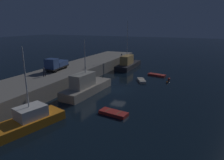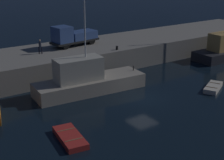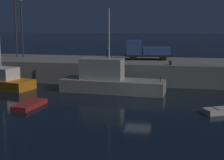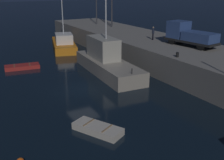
{
  "view_description": "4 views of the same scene",
  "coord_description": "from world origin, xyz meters",
  "px_view_note": "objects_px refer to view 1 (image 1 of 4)",
  "views": [
    {
      "loc": [
        -31.83,
        -13.01,
        11.41
      ],
      "look_at": [
        2.67,
        2.39,
        1.01
      ],
      "focal_mm": 32.45,
      "sensor_mm": 36.0,
      "label": 1
    },
    {
      "loc": [
        -19.22,
        -23.15,
        12.38
      ],
      "look_at": [
        -1.14,
        3.59,
        1.04
      ],
      "focal_mm": 54.25,
      "sensor_mm": 36.0,
      "label": 2
    },
    {
      "loc": [
        3.23,
        -30.84,
        7.83
      ],
      "look_at": [
        -2.97,
        2.47,
        1.68
      ],
      "focal_mm": 53.76,
      "sensor_mm": 36.0,
      "label": 3
    },
    {
      "loc": [
        21.27,
        -8.94,
        8.82
      ],
      "look_at": [
        1.25,
        2.37,
        0.9
      ],
      "focal_mm": 43.6,
      "sensor_mm": 36.0,
      "label": 4
    }
  ],
  "objects_px": {
    "fishing_boat_blue": "(86,86)",
    "dinghy_orange_near": "(142,80)",
    "fishing_boat_white": "(25,121)",
    "mooring_buoy_near": "(169,79)",
    "fishing_trawler_red": "(128,64)",
    "dockworker": "(44,71)",
    "bollard_central": "(85,68)",
    "rowboat_white_mid": "(157,75)",
    "mooring_buoy_mid": "(167,82)",
    "dinghy_red_small": "(114,113)",
    "utility_truck": "(56,64)",
    "bollard_west": "(122,55)"
  },
  "relations": [
    {
      "from": "fishing_boat_blue",
      "to": "rowboat_white_mid",
      "type": "relative_size",
      "value": 2.77
    },
    {
      "from": "rowboat_white_mid",
      "to": "mooring_buoy_mid",
      "type": "distance_m",
      "value": 5.98
    },
    {
      "from": "fishing_boat_blue",
      "to": "fishing_boat_white",
      "type": "relative_size",
      "value": 1.15
    },
    {
      "from": "dinghy_orange_near",
      "to": "mooring_buoy_near",
      "type": "bearing_deg",
      "value": -55.96
    },
    {
      "from": "fishing_boat_blue",
      "to": "utility_truck",
      "type": "relative_size",
      "value": 1.83
    },
    {
      "from": "mooring_buoy_near",
      "to": "dinghy_red_small",
      "type": "bearing_deg",
      "value": 169.06
    },
    {
      "from": "fishing_boat_white",
      "to": "mooring_buoy_mid",
      "type": "relative_size",
      "value": 24.34
    },
    {
      "from": "mooring_buoy_near",
      "to": "dockworker",
      "type": "height_order",
      "value": "dockworker"
    },
    {
      "from": "fishing_trawler_red",
      "to": "mooring_buoy_mid",
      "type": "distance_m",
      "value": 16.13
    },
    {
      "from": "fishing_boat_white",
      "to": "dockworker",
      "type": "bearing_deg",
      "value": 32.46
    },
    {
      "from": "rowboat_white_mid",
      "to": "dinghy_orange_near",
      "type": "bearing_deg",
      "value": 163.04
    },
    {
      "from": "bollard_west",
      "to": "fishing_boat_blue",
      "type": "bearing_deg",
      "value": -171.28
    },
    {
      "from": "dinghy_orange_near",
      "to": "rowboat_white_mid",
      "type": "distance_m",
      "value": 6.43
    },
    {
      "from": "fishing_boat_white",
      "to": "dinghy_orange_near",
      "type": "distance_m",
      "value": 25.23
    },
    {
      "from": "fishing_trawler_red",
      "to": "dockworker",
      "type": "bearing_deg",
      "value": 164.27
    },
    {
      "from": "fishing_boat_white",
      "to": "mooring_buoy_near",
      "type": "relative_size",
      "value": 18.72
    },
    {
      "from": "fishing_boat_blue",
      "to": "dockworker",
      "type": "relative_size",
      "value": 7.13
    },
    {
      "from": "fishing_boat_white",
      "to": "mooring_buoy_mid",
      "type": "height_order",
      "value": "fishing_boat_white"
    },
    {
      "from": "mooring_buoy_mid",
      "to": "dockworker",
      "type": "distance_m",
      "value": 23.72
    },
    {
      "from": "fishing_boat_blue",
      "to": "dinghy_orange_near",
      "type": "xyz_separation_m",
      "value": [
        11.05,
        -6.6,
        -1.03
      ]
    },
    {
      "from": "utility_truck",
      "to": "bollard_west",
      "type": "height_order",
      "value": "utility_truck"
    },
    {
      "from": "mooring_buoy_near",
      "to": "dockworker",
      "type": "distance_m",
      "value": 25.11
    },
    {
      "from": "fishing_trawler_red",
      "to": "dockworker",
      "type": "relative_size",
      "value": 7.59
    },
    {
      "from": "fishing_boat_white",
      "to": "dinghy_orange_near",
      "type": "xyz_separation_m",
      "value": [
        24.35,
        -6.59,
        -0.62
      ]
    },
    {
      "from": "rowboat_white_mid",
      "to": "utility_truck",
      "type": "distance_m",
      "value": 22.48
    },
    {
      "from": "dinghy_red_small",
      "to": "dockworker",
      "type": "xyz_separation_m",
      "value": [
        4.23,
        15.09,
        3.3
      ]
    },
    {
      "from": "dinghy_orange_near",
      "to": "rowboat_white_mid",
      "type": "xyz_separation_m",
      "value": [
        6.15,
        -1.87,
        -0.03
      ]
    },
    {
      "from": "dinghy_orange_near",
      "to": "dockworker",
      "type": "height_order",
      "value": "dockworker"
    },
    {
      "from": "bollard_west",
      "to": "bollard_central",
      "type": "height_order",
      "value": "bollard_west"
    },
    {
      "from": "fishing_boat_white",
      "to": "dinghy_orange_near",
      "type": "relative_size",
      "value": 2.86
    },
    {
      "from": "fishing_boat_white",
      "to": "dockworker",
      "type": "distance_m",
      "value": 14.06
    },
    {
      "from": "mooring_buoy_mid",
      "to": "fishing_boat_white",
      "type": "bearing_deg",
      "value": 155.43
    },
    {
      "from": "bollard_west",
      "to": "fishing_boat_white",
      "type": "bearing_deg",
      "value": -174.1
    },
    {
      "from": "fishing_boat_blue",
      "to": "rowboat_white_mid",
      "type": "height_order",
      "value": "fishing_boat_blue"
    },
    {
      "from": "fishing_boat_blue",
      "to": "dinghy_orange_near",
      "type": "distance_m",
      "value": 12.92
    },
    {
      "from": "dinghy_orange_near",
      "to": "bollard_central",
      "type": "bearing_deg",
      "value": 113.4
    },
    {
      "from": "fishing_trawler_red",
      "to": "utility_truck",
      "type": "bearing_deg",
      "value": 157.5
    },
    {
      "from": "dinghy_orange_near",
      "to": "bollard_west",
      "type": "distance_m",
      "value": 19.55
    },
    {
      "from": "utility_truck",
      "to": "dockworker",
      "type": "relative_size",
      "value": 3.9
    },
    {
      "from": "dinghy_red_small",
      "to": "utility_truck",
      "type": "distance_m",
      "value": 18.99
    },
    {
      "from": "dinghy_orange_near",
      "to": "dinghy_red_small",
      "type": "height_order",
      "value": "dinghy_orange_near"
    },
    {
      "from": "fishing_boat_blue",
      "to": "dockworker",
      "type": "distance_m",
      "value": 7.91
    },
    {
      "from": "fishing_boat_blue",
      "to": "bollard_central",
      "type": "xyz_separation_m",
      "value": [
        6.45,
        4.02,
        1.57
      ]
    },
    {
      "from": "fishing_boat_white",
      "to": "mooring_buoy_near",
      "type": "xyz_separation_m",
      "value": [
        27.73,
        -11.6,
        -0.58
      ]
    },
    {
      "from": "fishing_boat_white",
      "to": "bollard_central",
      "type": "bearing_deg",
      "value": 11.55
    },
    {
      "from": "rowboat_white_mid",
      "to": "mooring_buoy_mid",
      "type": "height_order",
      "value": "rowboat_white_mid"
    },
    {
      "from": "fishing_trawler_red",
      "to": "fishing_boat_blue",
      "type": "bearing_deg",
      "value": -178.58
    },
    {
      "from": "rowboat_white_mid",
      "to": "bollard_central",
      "type": "distance_m",
      "value": 16.69
    },
    {
      "from": "utility_truck",
      "to": "dockworker",
      "type": "distance_m",
      "value": 4.92
    },
    {
      "from": "fishing_boat_blue",
      "to": "dinghy_orange_near",
      "type": "bearing_deg",
      "value": -30.86
    }
  ]
}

